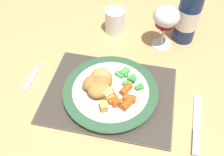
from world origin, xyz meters
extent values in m
plane|color=#4C4238|center=(0.00, 0.00, 0.00)|extent=(6.00, 6.00, 0.00)
cube|color=tan|center=(0.00, 0.00, 0.72)|extent=(1.15, 0.96, 0.04)
cube|color=tan|center=(-0.52, 0.42, 0.35)|extent=(0.06, 0.06, 0.70)
cube|color=tan|center=(0.52, 0.42, 0.35)|extent=(0.06, 0.06, 0.70)
cube|color=brown|center=(0.06, -0.14, 0.74)|extent=(0.36, 0.27, 0.01)
cube|color=#3C352E|center=(0.06, -0.14, 0.75)|extent=(0.35, 0.27, 0.00)
cylinder|color=silver|center=(0.06, -0.14, 0.75)|extent=(0.22, 0.22, 0.01)
cylinder|color=#2D5638|center=(0.06, -0.14, 0.76)|extent=(0.27, 0.27, 0.01)
cylinder|color=silver|center=(0.06, -0.14, 0.77)|extent=(0.21, 0.21, 0.00)
ellipsoid|color=#B77F3D|center=(0.03, -0.16, 0.79)|extent=(0.08, 0.08, 0.04)
ellipsoid|color=tan|center=(0.03, -0.12, 0.79)|extent=(0.07, 0.06, 0.04)
ellipsoid|color=#A87033|center=(0.01, -0.14, 0.78)|extent=(0.07, 0.07, 0.04)
ellipsoid|color=#A87033|center=(0.03, -0.13, 0.79)|extent=(0.08, 0.07, 0.04)
cube|color=#4CA84C|center=(0.14, -0.11, 0.77)|extent=(0.01, 0.02, 0.01)
cube|color=green|center=(0.10, -0.11, 0.77)|extent=(0.03, 0.02, 0.01)
cube|color=#338438|center=(0.11, -0.10, 0.78)|extent=(0.02, 0.02, 0.01)
cube|color=#338438|center=(0.14, -0.12, 0.77)|extent=(0.03, 0.02, 0.01)
cube|color=green|center=(0.09, -0.08, 0.77)|extent=(0.02, 0.02, 0.01)
cube|color=#4CA84C|center=(0.09, -0.07, 0.77)|extent=(0.02, 0.03, 0.01)
cube|color=#4CA84C|center=(0.12, -0.09, 0.77)|extent=(0.02, 0.02, 0.01)
cube|color=#4CA84C|center=(0.11, -0.09, 0.77)|extent=(0.02, 0.03, 0.01)
cube|color=green|center=(0.08, -0.08, 0.77)|extent=(0.03, 0.03, 0.01)
cube|color=#338438|center=(0.08, -0.07, 0.77)|extent=(0.03, 0.03, 0.01)
cube|color=green|center=(0.12, -0.09, 0.77)|extent=(0.01, 0.02, 0.01)
cylinder|color=#CC5119|center=(0.08, -0.17, 0.78)|extent=(0.04, 0.05, 0.02)
cylinder|color=#CC5119|center=(0.08, -0.18, 0.77)|extent=(0.04, 0.02, 0.02)
cylinder|color=#CC5119|center=(0.10, -0.13, 0.78)|extent=(0.03, 0.04, 0.02)
cylinder|color=#CC5119|center=(0.12, -0.16, 0.78)|extent=(0.03, 0.02, 0.02)
cylinder|color=#CC5119|center=(0.11, -0.18, 0.78)|extent=(0.03, 0.04, 0.02)
cube|color=silver|center=(-0.18, -0.14, 0.74)|extent=(0.02, 0.08, 0.01)
cube|color=silver|center=(-0.18, -0.09, 0.74)|extent=(0.01, 0.02, 0.01)
cube|color=silver|center=(-0.18, -0.07, 0.74)|extent=(0.00, 0.02, 0.00)
cube|color=silver|center=(-0.18, -0.07, 0.74)|extent=(0.00, 0.02, 0.00)
cube|color=silver|center=(-0.18, -0.07, 0.74)|extent=(0.00, 0.02, 0.00)
cube|color=silver|center=(-0.19, -0.07, 0.74)|extent=(0.00, 0.02, 0.00)
cube|color=silver|center=(0.30, -0.15, 0.74)|extent=(0.02, 0.11, 0.00)
cube|color=#B2B2B7|center=(0.30, -0.24, 0.74)|extent=(0.02, 0.07, 0.01)
cylinder|color=silver|center=(0.18, 0.11, 0.74)|extent=(0.07, 0.07, 0.00)
cylinder|color=silver|center=(0.18, 0.11, 0.78)|extent=(0.01, 0.01, 0.08)
ellipsoid|color=silver|center=(0.18, 0.11, 0.86)|extent=(0.08, 0.08, 0.06)
cylinder|color=maroon|center=(0.18, 0.11, 0.84)|extent=(0.06, 0.06, 0.02)
cylinder|color=navy|center=(0.25, 0.16, 0.84)|extent=(0.07, 0.07, 0.19)
cylinder|color=white|center=(0.25, 0.16, 0.83)|extent=(0.07, 0.07, 0.07)
cube|color=#E5BC66|center=(0.06, -0.17, 0.78)|extent=(0.04, 0.04, 0.03)
cube|color=gold|center=(0.06, -0.20, 0.78)|extent=(0.03, 0.03, 0.02)
cube|color=gold|center=(0.06, -0.17, 0.78)|extent=(0.03, 0.03, 0.02)
cylinder|color=white|center=(0.01, 0.15, 0.78)|extent=(0.07, 0.07, 0.08)
cylinder|color=gray|center=(0.01, 0.15, 0.82)|extent=(0.06, 0.06, 0.01)
camera|label=1|loc=(0.15, -0.55, 1.31)|focal=40.00mm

